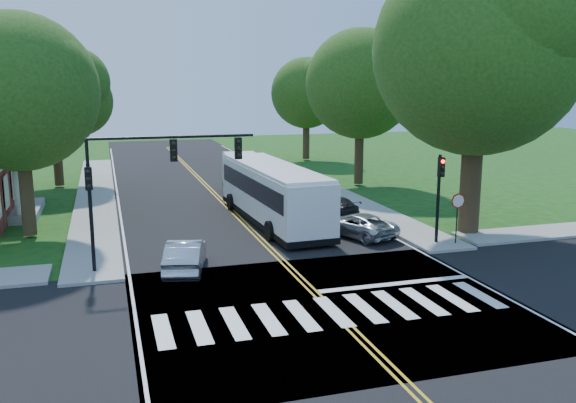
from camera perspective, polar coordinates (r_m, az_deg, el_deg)
name	(u,v)px	position (r m, az deg, el deg)	size (l,w,h in m)	color
ground	(328,307)	(22.57, 3.81, -9.81)	(140.00, 140.00, 0.00)	#134411
road	(230,209)	(39.28, -5.45, -0.71)	(14.00, 96.00, 0.01)	black
cross_road	(328,307)	(22.57, 3.81, -9.80)	(60.00, 12.00, 0.01)	black
center_line	(219,198)	(43.13, -6.50, 0.36)	(0.36, 70.00, 0.01)	gold
edge_line_w	(119,203)	(42.48, -15.56, -0.15)	(0.12, 70.00, 0.01)	silver
edge_line_e	(310,193)	(44.81, 2.08, 0.83)	(0.12, 70.00, 0.01)	silver
crosswalk	(333,311)	(22.13, 4.27, -10.21)	(12.60, 3.00, 0.01)	silver
stop_bar	(395,284)	(25.29, 10.03, -7.58)	(6.60, 0.40, 0.01)	silver
sidewalk_nw	(96,196)	(45.42, -17.55, 0.53)	(2.60, 40.00, 0.15)	gray
sidewalk_ne	(316,184)	(48.08, 2.62, 1.61)	(2.60, 40.00, 0.15)	gray
tree_ne_big	(478,50)	(33.34, 17.39, 13.36)	(10.80, 10.80, 14.91)	black
tree_west_near	(18,92)	(33.94, -23.92, 9.32)	(8.00, 8.00, 11.40)	black
tree_west_far	(53,96)	(49.83, -21.13, 9.22)	(7.60, 7.60, 10.67)	black
tree_east_mid	(361,84)	(47.65, 6.81, 10.87)	(8.40, 8.40, 11.93)	black
tree_east_far	(306,93)	(62.97, 1.73, 10.10)	(7.20, 7.20, 10.34)	black
signal_nw	(146,170)	(26.44, -13.11, 2.86)	(7.15, 0.46, 5.66)	black
signal_ne	(439,187)	(30.91, 13.98, 1.34)	(0.30, 0.46, 4.40)	black
stop_sign	(458,206)	(31.11, 15.60, -0.43)	(0.76, 0.08, 2.53)	black
bus_lead	(272,192)	(35.11, -1.47, 0.86)	(3.60, 13.03, 3.34)	white
bus_follow	(251,179)	(41.52, -3.44, 2.09)	(3.00, 11.09, 2.84)	white
hatchback	(185,256)	(26.63, -9.58, -5.02)	(1.49, 4.28, 1.41)	#B0B2B7
suv	(358,225)	(32.34, 6.60, -2.18)	(2.07, 4.48, 1.25)	#B8BCC0
dark_sedan	(334,206)	(37.42, 4.36, -0.39)	(1.60, 3.94, 1.14)	black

